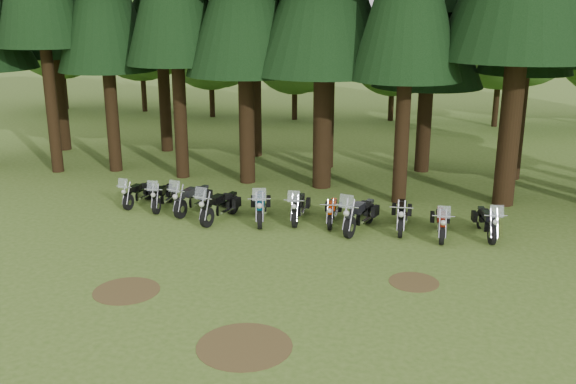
{
  "coord_description": "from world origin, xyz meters",
  "views": [
    {
      "loc": [
        5.15,
        -16.3,
        7.44
      ],
      "look_at": [
        -0.27,
        5.0,
        1.0
      ],
      "focal_mm": 40.0,
      "sensor_mm": 36.0,
      "label": 1
    }
  ],
  "objects_px": {
    "motorcycle_5": "(298,208)",
    "motorcycle_9": "(441,223)",
    "motorcycle_0": "(138,194)",
    "motorcycle_2": "(193,199)",
    "motorcycle_4": "(260,207)",
    "motorcycle_7": "(360,216)",
    "motorcycle_6": "(332,212)",
    "motorcycle_8": "(401,216)",
    "motorcycle_3": "(220,207)",
    "motorcycle_10": "(487,223)",
    "motorcycle_1": "(163,197)"
  },
  "relations": [
    {
      "from": "motorcycle_10",
      "to": "motorcycle_6",
      "type": "bearing_deg",
      "value": 168.0
    },
    {
      "from": "motorcycle_2",
      "to": "motorcycle_7",
      "type": "xyz_separation_m",
      "value": [
        6.3,
        -0.48,
        0.03
      ]
    },
    {
      "from": "motorcycle_4",
      "to": "motorcycle_8",
      "type": "xyz_separation_m",
      "value": [
        4.94,
        0.35,
        -0.03
      ]
    },
    {
      "from": "motorcycle_3",
      "to": "motorcycle_10",
      "type": "distance_m",
      "value": 9.19
    },
    {
      "from": "motorcycle_4",
      "to": "motorcycle_8",
      "type": "distance_m",
      "value": 4.95
    },
    {
      "from": "motorcycle_0",
      "to": "motorcycle_5",
      "type": "relative_size",
      "value": 0.92
    },
    {
      "from": "motorcycle_2",
      "to": "motorcycle_4",
      "type": "bearing_deg",
      "value": 2.98
    },
    {
      "from": "motorcycle_5",
      "to": "motorcycle_10",
      "type": "relative_size",
      "value": 0.99
    },
    {
      "from": "motorcycle_5",
      "to": "motorcycle_1",
      "type": "bearing_deg",
      "value": 173.96
    },
    {
      "from": "motorcycle_2",
      "to": "motorcycle_9",
      "type": "height_order",
      "value": "motorcycle_2"
    },
    {
      "from": "motorcycle_0",
      "to": "motorcycle_3",
      "type": "distance_m",
      "value": 3.83
    },
    {
      "from": "motorcycle_8",
      "to": "motorcycle_10",
      "type": "bearing_deg",
      "value": -3.6
    },
    {
      "from": "motorcycle_2",
      "to": "motorcycle_5",
      "type": "distance_m",
      "value": 4.04
    },
    {
      "from": "motorcycle_5",
      "to": "motorcycle_9",
      "type": "distance_m",
      "value": 4.99
    },
    {
      "from": "motorcycle_7",
      "to": "motorcycle_8",
      "type": "distance_m",
      "value": 1.45
    },
    {
      "from": "motorcycle_0",
      "to": "motorcycle_1",
      "type": "height_order",
      "value": "motorcycle_1"
    },
    {
      "from": "motorcycle_4",
      "to": "motorcycle_7",
      "type": "xyz_separation_m",
      "value": [
        3.57,
        -0.12,
        0.01
      ]
    },
    {
      "from": "motorcycle_0",
      "to": "motorcycle_6",
      "type": "relative_size",
      "value": 1.03
    },
    {
      "from": "motorcycle_2",
      "to": "motorcycle_3",
      "type": "xyz_separation_m",
      "value": [
        1.32,
        -0.66,
        0.01
      ]
    },
    {
      "from": "motorcycle_6",
      "to": "motorcycle_9",
      "type": "xyz_separation_m",
      "value": [
        3.75,
        -0.46,
        0.05
      ]
    },
    {
      "from": "motorcycle_2",
      "to": "motorcycle_5",
      "type": "height_order",
      "value": "motorcycle_2"
    },
    {
      "from": "motorcycle_1",
      "to": "motorcycle_9",
      "type": "height_order",
      "value": "motorcycle_9"
    },
    {
      "from": "motorcycle_0",
      "to": "motorcycle_8",
      "type": "distance_m",
      "value": 10.07
    },
    {
      "from": "motorcycle_5",
      "to": "motorcycle_9",
      "type": "bearing_deg",
      "value": -9.55
    },
    {
      "from": "motorcycle_5",
      "to": "motorcycle_0",
      "type": "bearing_deg",
      "value": 172.79
    },
    {
      "from": "motorcycle_6",
      "to": "motorcycle_10",
      "type": "relative_size",
      "value": 0.89
    },
    {
      "from": "motorcycle_0",
      "to": "motorcycle_7",
      "type": "distance_m",
      "value": 8.73
    },
    {
      "from": "motorcycle_1",
      "to": "motorcycle_6",
      "type": "bearing_deg",
      "value": -6.87
    },
    {
      "from": "motorcycle_7",
      "to": "motorcycle_9",
      "type": "xyz_separation_m",
      "value": [
        2.71,
        0.06,
        -0.06
      ]
    },
    {
      "from": "motorcycle_9",
      "to": "motorcycle_7",
      "type": "bearing_deg",
      "value": 177.07
    },
    {
      "from": "motorcycle_3",
      "to": "motorcycle_10",
      "type": "bearing_deg",
      "value": 16.9
    },
    {
      "from": "motorcycle_4",
      "to": "motorcycle_5",
      "type": "bearing_deg",
      "value": 1.23
    },
    {
      "from": "motorcycle_5",
      "to": "motorcycle_6",
      "type": "height_order",
      "value": "motorcycle_5"
    },
    {
      "from": "motorcycle_9",
      "to": "motorcycle_10",
      "type": "xyz_separation_m",
      "value": [
        1.47,
        0.4,
        0.01
      ]
    },
    {
      "from": "motorcycle_6",
      "to": "motorcycle_9",
      "type": "distance_m",
      "value": 3.78
    },
    {
      "from": "motorcycle_10",
      "to": "motorcycle_0",
      "type": "bearing_deg",
      "value": 167.06
    },
    {
      "from": "motorcycle_2",
      "to": "motorcycle_8",
      "type": "relative_size",
      "value": 1.02
    },
    {
      "from": "motorcycle_0",
      "to": "motorcycle_7",
      "type": "bearing_deg",
      "value": 0.18
    },
    {
      "from": "motorcycle_3",
      "to": "motorcycle_7",
      "type": "bearing_deg",
      "value": 15.0
    },
    {
      "from": "motorcycle_0",
      "to": "motorcycle_1",
      "type": "relative_size",
      "value": 0.96
    },
    {
      "from": "motorcycle_1",
      "to": "motorcycle_6",
      "type": "height_order",
      "value": "motorcycle_1"
    },
    {
      "from": "motorcycle_10",
      "to": "motorcycle_4",
      "type": "bearing_deg",
      "value": 171.16
    },
    {
      "from": "motorcycle_0",
      "to": "motorcycle_6",
      "type": "bearing_deg",
      "value": 3.29
    },
    {
      "from": "motorcycle_5",
      "to": "motorcycle_9",
      "type": "height_order",
      "value": "motorcycle_5"
    },
    {
      "from": "motorcycle_2",
      "to": "motorcycle_5",
      "type": "xyz_separation_m",
      "value": [
        4.04,
        0.02,
        -0.03
      ]
    },
    {
      "from": "motorcycle_2",
      "to": "motorcycle_3",
      "type": "relative_size",
      "value": 0.99
    },
    {
      "from": "motorcycle_5",
      "to": "motorcycle_9",
      "type": "xyz_separation_m",
      "value": [
        4.97,
        -0.45,
        -0.01
      ]
    },
    {
      "from": "motorcycle_5",
      "to": "motorcycle_8",
      "type": "height_order",
      "value": "motorcycle_5"
    },
    {
      "from": "motorcycle_8",
      "to": "motorcycle_10",
      "type": "distance_m",
      "value": 2.81
    },
    {
      "from": "motorcycle_2",
      "to": "motorcycle_3",
      "type": "distance_m",
      "value": 1.47
    }
  ]
}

